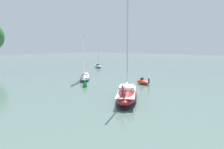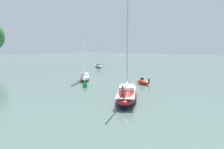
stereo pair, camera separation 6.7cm
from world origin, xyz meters
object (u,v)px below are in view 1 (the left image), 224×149
at_px(sailboat_moored_far_slip, 98,66).
at_px(motor_tender, 143,82).
at_px(channel_buoy, 85,84).
at_px(sailboat_moored_outer_mooring, 85,77).
at_px(sailboat_main, 127,94).

height_order(sailboat_moored_far_slip, motor_tender, sailboat_moored_far_slip).
bearing_deg(sailboat_moored_far_slip, channel_buoy, -142.65).
relative_size(sailboat_moored_outer_mooring, motor_tender, 2.61).
height_order(sailboat_moored_outer_mooring, motor_tender, sailboat_moored_outer_mooring).
bearing_deg(channel_buoy, motor_tender, -37.47).
xyz_separation_m(sailboat_moored_far_slip, channel_buoy, (-34.53, -26.35, 0.08)).
bearing_deg(sailboat_moored_outer_mooring, motor_tender, -75.67).
height_order(sailboat_moored_far_slip, sailboat_moored_outer_mooring, sailboat_moored_outer_mooring).
distance_m(sailboat_moored_far_slip, sailboat_moored_outer_mooring, 33.68).
relative_size(sailboat_main, sailboat_moored_far_slip, 1.78).
bearing_deg(motor_tender, sailboat_moored_far_slip, 55.74).
bearing_deg(channel_buoy, sailboat_moored_far_slip, 37.35).
xyz_separation_m(sailboat_main, sailboat_moored_far_slip, (39.17, 40.39, -0.48)).
relative_size(motor_tender, channel_buoy, 2.51).
xyz_separation_m(sailboat_moored_outer_mooring, channel_buoy, (-6.99, -6.97, -0.25)).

